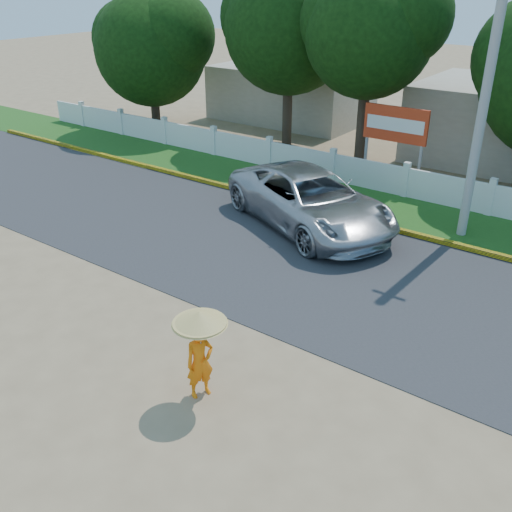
# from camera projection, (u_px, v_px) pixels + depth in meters

# --- Properties ---
(ground) EXTENTS (120.00, 120.00, 0.00)m
(ground) POSITION_uv_depth(u_px,v_px,m) (204.00, 340.00, 12.75)
(ground) COLOR #9E8460
(ground) RESTS_ON ground
(road) EXTENTS (60.00, 7.00, 0.02)m
(road) POSITION_uv_depth(u_px,v_px,m) (308.00, 265.00, 16.00)
(road) COLOR #38383A
(road) RESTS_ON ground
(grass_verge) EXTENTS (60.00, 3.50, 0.03)m
(grass_verge) POSITION_uv_depth(u_px,v_px,m) (387.00, 208.00, 19.80)
(grass_verge) COLOR #2D601E
(grass_verge) RESTS_ON ground
(curb) EXTENTS (40.00, 0.18, 0.16)m
(curb) POSITION_uv_depth(u_px,v_px,m) (365.00, 222.00, 18.54)
(curb) COLOR yellow
(curb) RESTS_ON ground
(fence) EXTENTS (40.00, 0.10, 1.10)m
(fence) POSITION_uv_depth(u_px,v_px,m) (405.00, 182.00, 20.61)
(fence) COLOR silver
(fence) RESTS_ON ground
(building_far) EXTENTS (8.00, 5.00, 2.80)m
(building_far) POSITION_uv_depth(u_px,v_px,m) (291.00, 94.00, 31.12)
(building_far) COLOR #B7AD99
(building_far) RESTS_ON ground
(utility_pole) EXTENTS (0.28, 0.28, 9.17)m
(utility_pole) POSITION_uv_depth(u_px,v_px,m) (487.00, 84.00, 15.80)
(utility_pole) COLOR #979895
(utility_pole) RESTS_ON ground
(vehicle) EXTENTS (7.07, 5.34, 1.78)m
(vehicle) POSITION_uv_depth(u_px,v_px,m) (310.00, 200.00, 18.09)
(vehicle) COLOR #AAADB2
(vehicle) RESTS_ON ground
(monk_with_parasol) EXTENTS (1.04, 1.04, 1.90)m
(monk_with_parasol) POSITION_uv_depth(u_px,v_px,m) (200.00, 342.00, 10.58)
(monk_with_parasol) COLOR orange
(monk_with_parasol) RESTS_ON ground
(billboard) EXTENTS (2.50, 0.13, 2.95)m
(billboard) POSITION_uv_depth(u_px,v_px,m) (395.00, 128.00, 21.24)
(billboard) COLOR gray
(billboard) RESTS_ON ground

